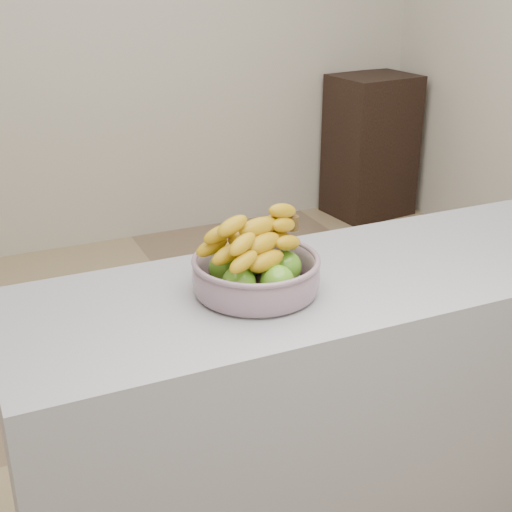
{
  "coord_description": "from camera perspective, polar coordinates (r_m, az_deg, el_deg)",
  "views": [
    {
      "loc": [
        -1.02,
        -2.25,
        1.71
      ],
      "look_at": [
        -0.34,
        -0.74,
        1.0
      ],
      "focal_mm": 50.0,
      "sensor_mm": 36.0,
      "label": 1
    }
  ],
  "objects": [
    {
      "name": "counter",
      "position": [
        2.22,
        8.23,
        -11.69
      ],
      "size": [
        2.0,
        0.6,
        0.9
      ],
      "primitive_type": "cube",
      "color": "#9F9FA7",
      "rests_on": "ground"
    },
    {
      "name": "cabinet",
      "position": [
        4.99,
        9.15,
        8.67
      ],
      "size": [
        0.58,
        0.48,
        0.95
      ],
      "primitive_type": "cube",
      "rotation": [
        0.0,
        0.0,
        0.12
      ],
      "color": "black",
      "rests_on": "ground"
    },
    {
      "name": "ground",
      "position": [
        3.01,
        0.17,
        -11.44
      ],
      "size": [
        4.0,
        4.0,
        0.0
      ],
      "primitive_type": "plane",
      "color": "tan",
      "rests_on": "ground"
    },
    {
      "name": "fruit_bowl",
      "position": [
        1.82,
        -0.01,
        -1.07
      ],
      "size": [
        0.33,
        0.33,
        0.2
      ],
      "rotation": [
        0.0,
        0.0,
        0.28
      ],
      "color": "#9CA6BB",
      "rests_on": "counter"
    }
  ]
}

